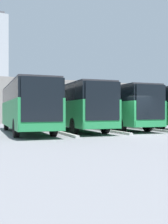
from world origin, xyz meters
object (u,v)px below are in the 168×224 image
bus_1 (114,107)px  bus_3 (26,106)px  bus_0 (148,107)px  bus_2 (74,106)px

bus_1 → bus_3: bearing=11.6°
bus_0 → bus_1: (3.81, 0.27, 0.00)m
bus_1 → bus_3: 7.64m
bus_1 → bus_2: (3.81, 0.25, 0.00)m
bus_0 → bus_2: same height
bus_2 → bus_0: bearing=-169.3°
bus_1 → bus_3: size_ratio=1.00×
bus_0 → bus_1: 3.82m
bus_0 → bus_3: 11.46m
bus_0 → bus_3: size_ratio=1.00×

